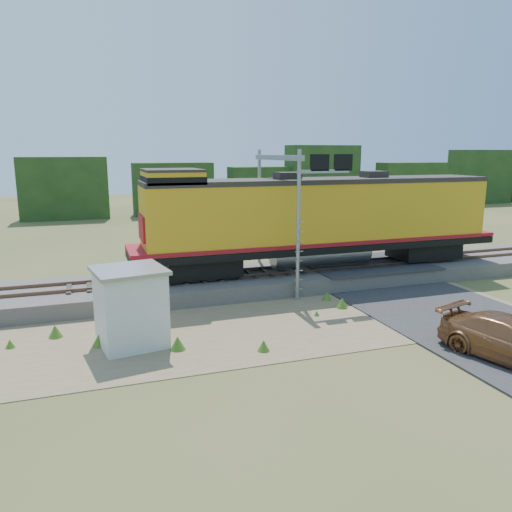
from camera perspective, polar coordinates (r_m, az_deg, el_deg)
name	(u,v)px	position (r m, az deg, el deg)	size (l,w,h in m)	color
ground	(295,324)	(21.25, 4.43, -7.80)	(140.00, 140.00, 0.00)	#475123
ballast	(250,281)	(26.50, -0.70, -2.88)	(70.00, 5.00, 0.80)	slate
rails	(250,272)	(26.38, -0.70, -1.87)	(70.00, 1.54, 0.16)	brown
dirt_shoulder	(246,325)	(21.02, -1.17, -7.95)	(26.00, 8.00, 0.03)	#8C7754
road	(423,302)	(25.28, 18.54, -4.97)	(7.00, 66.00, 0.86)	#38383A
tree_line_north	(160,189)	(57.06, -10.92, 7.53)	(130.00, 3.00, 6.50)	#193814
weed_clumps	(213,333)	(20.28, -4.91, -8.78)	(15.00, 6.20, 0.56)	#406C1F
locomotive	(317,218)	(27.31, 7.00, 4.33)	(20.77, 3.17, 5.36)	black
shed	(131,307)	(19.15, -14.14, -5.63)	(2.87, 2.87, 2.95)	silver
signal_gantry	(289,186)	(25.71, 3.77, 8.01)	(2.87, 6.20, 7.25)	gray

